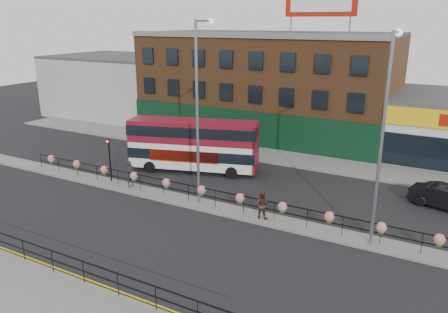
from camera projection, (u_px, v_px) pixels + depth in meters
The scene contains 17 objects.
ground at pixel (202, 206), 28.11m from camera, with size 120.00×120.00×0.00m, color black.
south_pavement at pixel (51, 307), 18.03m from camera, with size 60.00×4.00×0.15m, color slate.
north_pavement at pixel (273, 156), 38.14m from camera, with size 60.00×4.00×0.15m, color slate.
median at pixel (202, 205), 28.08m from camera, with size 60.00×1.60×0.15m, color slate.
yellow_line_inner at pixel (91, 281), 19.98m from camera, with size 60.00×0.10×0.01m, color gold.
yellow_line_outer at pixel (89, 283), 19.82m from camera, with size 60.00×0.10×0.01m, color gold.
brick_building at pixel (268, 84), 45.13m from camera, with size 25.00×12.21×10.30m.
warehouse_west at pixel (120, 85), 54.85m from camera, with size 15.50×12.00×7.30m.
median_railing at pixel (201, 191), 27.79m from camera, with size 30.04×0.56×1.23m.
south_railing at pixel (52, 256), 20.27m from camera, with size 20.04×0.05×1.12m.
double_decker_bus at pixel (194, 140), 33.90m from camera, with size 10.31×5.16×4.06m.
car at pixel (447, 198), 27.45m from camera, with size 4.71×2.54×1.47m, color black.
pedestrian_a at pixel (130, 174), 30.72m from camera, with size 0.47×0.70×1.89m, color black.
pedestrian_b at pixel (262, 205), 25.79m from camera, with size 0.86×0.69×1.69m, color #37261E.
lamp_column_west at pixel (199, 98), 26.46m from camera, with size 0.41×2.00×11.39m.
lamp_column_east at pixel (384, 123), 21.40m from camera, with size 0.39×1.91×10.88m.
traffic_light_median at pixel (109, 151), 31.35m from camera, with size 0.15×0.28×3.65m.
Camera 1 is at (13.65, -22.03, 11.42)m, focal length 35.00 mm.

